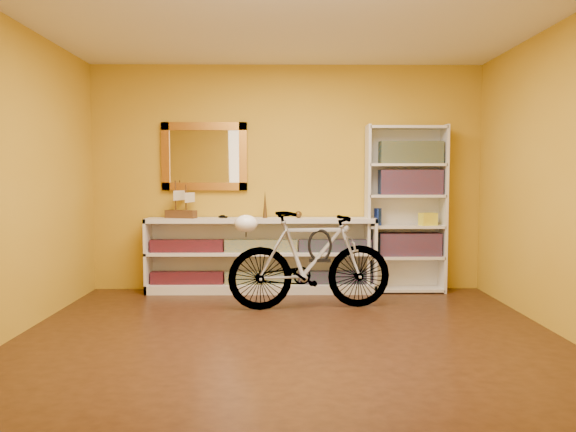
{
  "coord_description": "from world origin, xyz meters",
  "views": [
    {
      "loc": [
        -0.05,
        -4.45,
        1.31
      ],
      "look_at": [
        0.0,
        0.7,
        0.95
      ],
      "focal_mm": 34.57,
      "sensor_mm": 36.0,
      "label": 1
    }
  ],
  "objects_px": {
    "console_unit": "(261,255)",
    "bicycle": "(310,260)",
    "helmet": "(246,224)",
    "bookcase": "(405,209)"
  },
  "relations": [
    {
      "from": "console_unit",
      "to": "bicycle",
      "type": "xyz_separation_m",
      "value": [
        0.52,
        -0.81,
        0.06
      ]
    },
    {
      "from": "helmet",
      "to": "bicycle",
      "type": "bearing_deg",
      "value": 6.91
    },
    {
      "from": "bicycle",
      "to": "bookcase",
      "type": "bearing_deg",
      "value": -60.37
    },
    {
      "from": "bookcase",
      "to": "helmet",
      "type": "bearing_deg",
      "value": -152.58
    },
    {
      "from": "console_unit",
      "to": "helmet",
      "type": "xyz_separation_m",
      "value": [
        -0.11,
        -0.89,
        0.44
      ]
    },
    {
      "from": "bookcase",
      "to": "helmet",
      "type": "xyz_separation_m",
      "value": [
        -1.76,
        -0.91,
        -0.09
      ]
    },
    {
      "from": "console_unit",
      "to": "helmet",
      "type": "distance_m",
      "value": 1.0
    },
    {
      "from": "bicycle",
      "to": "console_unit",
      "type": "bearing_deg",
      "value": 25.58
    },
    {
      "from": "console_unit",
      "to": "bicycle",
      "type": "distance_m",
      "value": 0.96
    },
    {
      "from": "bicycle",
      "to": "helmet",
      "type": "xyz_separation_m",
      "value": [
        -0.63,
        -0.08,
        0.37
      ]
    }
  ]
}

